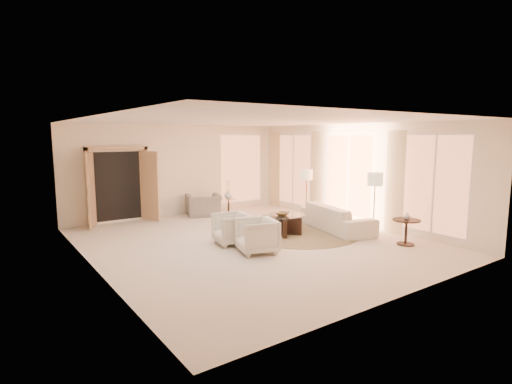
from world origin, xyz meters
TOP-DOWN VIEW (x-y plane):
  - room at (0.00, 0.00)m, footprint 7.04×8.04m
  - windows_right at (3.45, 0.10)m, footprint 0.10×6.40m
  - window_back_corner at (2.30, 3.95)m, footprint 1.70×0.10m
  - curtains_right at (3.40, 1.00)m, footprint 0.06×5.20m
  - french_doors at (-1.90, 3.82)m, footprint 1.95×0.66m
  - area_rug at (1.48, 0.02)m, footprint 3.70×3.70m
  - sofa at (2.48, -0.34)m, footprint 1.41×2.45m
  - armchair_left at (-0.49, 0.11)m, footprint 0.84×0.88m
  - armchair_right at (-0.41, -0.78)m, footprint 0.92×0.95m
  - accent_chair at (0.52, 3.40)m, footprint 1.18×0.95m
  - coffee_table at (1.03, 0.14)m, footprint 1.41×1.41m
  - end_table at (2.72, -2.24)m, footprint 0.62×0.62m
  - side_table at (1.13, 2.90)m, footprint 0.47×0.47m
  - floor_lamp_near at (2.90, 1.32)m, footprint 0.36×0.36m
  - floor_lamp_far at (2.90, -1.18)m, footprint 0.38×0.38m
  - bowl at (1.03, 0.14)m, footprint 0.42×0.42m
  - end_vase at (2.72, -2.24)m, footprint 0.17×0.17m
  - side_vase at (1.13, 2.90)m, footprint 0.34×0.34m

SIDE VIEW (x-z plane):
  - area_rug at x=1.48m, z-range 0.00..0.01m
  - coffee_table at x=1.03m, z-range 0.06..0.55m
  - side_table at x=1.13m, z-range 0.06..0.60m
  - sofa at x=2.48m, z-range 0.00..0.67m
  - armchair_left at x=-0.49m, z-range 0.00..0.78m
  - armchair_right at x=-0.41m, z-range 0.00..0.80m
  - end_table at x=2.72m, z-range 0.11..0.70m
  - accent_chair at x=0.52m, z-range 0.00..0.89m
  - bowl at x=1.03m, z-range 0.48..0.56m
  - end_vase at x=2.72m, z-range 0.58..0.75m
  - side_vase at x=1.13m, z-range 0.54..0.82m
  - french_doors at x=-1.90m, z-range -0.01..2.15m
  - floor_lamp_near at x=2.90m, z-range 0.52..1.98m
  - curtains_right at x=3.40m, z-range 0.00..2.60m
  - floor_lamp_far at x=2.90m, z-range 0.55..2.11m
  - windows_right at x=3.45m, z-range 0.15..2.55m
  - window_back_corner at x=2.30m, z-range 0.15..2.55m
  - room at x=0.00m, z-range -0.02..2.81m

